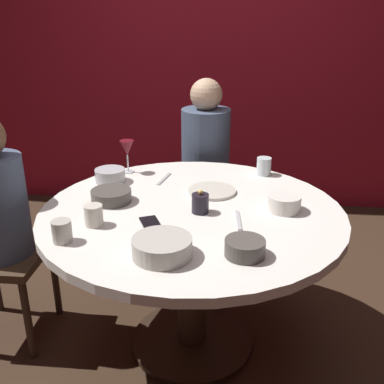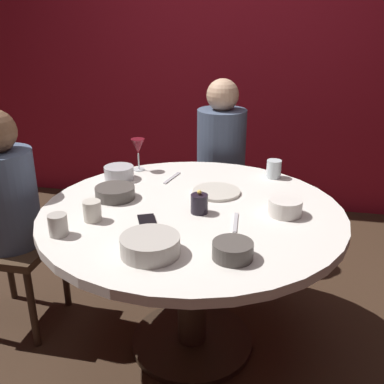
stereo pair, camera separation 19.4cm
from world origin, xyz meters
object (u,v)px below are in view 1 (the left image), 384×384
Objects in this scene: cell_phone at (151,224)px; bowl_salad_center at (245,248)px; dinner_plate at (212,191)px; bowl_small_white at (111,196)px; seated_diner_back at (206,151)px; bowl_rice_portion at (162,247)px; cup_by_right_diner at (62,231)px; wine_glass at (127,149)px; bowl_sauce_side at (284,203)px; cup_near_candle at (264,166)px; candle_holder at (200,203)px; cup_by_left_diner at (94,215)px; bowl_serving_large at (110,176)px; dining_table at (192,239)px.

bowl_salad_center is at bearing 126.32° from cell_phone.
bowl_small_white is (-0.45, -0.16, 0.02)m from dinner_plate.
bowl_rice_portion is (-0.07, -1.34, 0.05)m from seated_diner_back.
bowl_small_white is 2.14× the size of cup_by_right_diner.
bowl_rice_portion is at bearing -56.54° from bowl_small_white.
wine_glass is 0.91m from bowl_sauce_side.
cup_near_candle is (-0.06, 0.46, 0.01)m from bowl_sauce_side.
bowl_small_white is (-0.41, 0.08, -0.01)m from candle_holder.
candle_holder is 0.57× the size of bowl_small_white.
wine_glass is at bearing 92.17° from bowl_small_white.
bowl_sauce_side is (0.78, -0.03, 0.01)m from bowl_small_white.
cell_phone is 1.49× the size of cup_near_candle.
dinner_plate is 0.64m from bowl_rice_portion.
candle_holder is 1.22× the size of cup_by_left_diner.
dinner_plate is at bearing 150.67° from bowl_sauce_side.
bowl_small_white is 1.27× the size of bowl_sauce_side.
seated_diner_back reaches higher than cell_phone.
cell_phone is at bearing -121.41° from dinner_plate.
cup_near_candle reaches higher than bowl_rice_portion.
seated_diner_back is at bearing 113.95° from bowl_sauce_side.
cup_near_candle is 1.15m from cup_by_right_diner.
dinner_plate is 0.53m from bowl_serving_large.
seated_diner_back is 6.70× the size of wine_glass.
wine_glass is 0.76× the size of dinner_plate.
cell_phone is (-0.15, -0.17, 0.16)m from dining_table.
cup_near_candle is 1.09× the size of cup_by_right_diner.
dinner_plate is 0.77m from cup_by_right_diner.
candle_holder is 0.72× the size of bowl_salad_center.
seated_diner_back is at bearing 127.26° from cup_near_candle.
bowl_rice_portion is at bearing -35.09° from cup_by_left_diner.
bowl_sauce_side is (0.40, -0.90, 0.05)m from seated_diner_back.
dinner_plate reaches higher than cell_phone.
bowl_sauce_side is at bearing 2.94° from dining_table.
bowl_small_white reaches higher than dining_table.
cell_phone is (-0.23, -0.38, -0.00)m from dinner_plate.
bowl_small_white is at bearing -73.96° from bowl_serving_large.
bowl_serving_large is at bearing 88.97° from cup_by_right_diner.
dining_table is 7.61× the size of wine_glass.
bowl_sauce_side is at bearing 23.16° from cup_by_right_diner.
bowl_serving_large reaches higher than bowl_salad_center.
bowl_salad_center reaches higher than cell_phone.
bowl_sauce_side is at bearing -29.33° from dinner_plate.
seated_diner_back is 1.35m from cup_by_right_diner.
dinner_plate is (0.47, -0.25, -0.12)m from wine_glass.
cup_near_candle is (0.71, 0.43, 0.02)m from bowl_small_white.
cup_by_right_diner is at bearing -147.70° from candle_holder.
cup_by_right_diner reaches higher than dinner_plate.
bowl_sauce_side is (0.55, 0.20, 0.03)m from cell_phone.
wine_glass is at bearing 130.68° from dining_table.
candle_holder is 0.42m from bowl_small_white.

